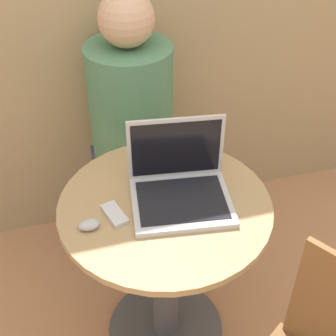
# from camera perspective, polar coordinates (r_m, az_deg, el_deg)

# --- Properties ---
(ground_plane) EXTENTS (12.00, 12.00, 0.00)m
(ground_plane) POSITION_cam_1_polar(r_m,az_deg,el_deg) (2.06, -0.29, -19.03)
(ground_plane) COLOR tan
(round_table) EXTENTS (0.69, 0.69, 0.72)m
(round_table) POSITION_cam_1_polar(r_m,az_deg,el_deg) (1.68, -0.34, -10.42)
(round_table) COLOR #4C4C51
(round_table) RESTS_ON ground_plane
(laptop) EXTENTS (0.35, 0.30, 0.25)m
(laptop) POSITION_cam_1_polar(r_m,az_deg,el_deg) (1.50, 1.43, -2.06)
(laptop) COLOR #B7B7BC
(laptop) RESTS_ON round_table
(cell_phone) EXTENTS (0.08, 0.12, 0.02)m
(cell_phone) POSITION_cam_1_polar(r_m,az_deg,el_deg) (1.47, -6.53, -5.63)
(cell_phone) COLOR silver
(cell_phone) RESTS_ON round_table
(computer_mouse) EXTENTS (0.06, 0.04, 0.03)m
(computer_mouse) POSITION_cam_1_polar(r_m,az_deg,el_deg) (1.44, -9.59, -6.84)
(computer_mouse) COLOR #B2B2B7
(computer_mouse) RESTS_ON round_table
(person_seated) EXTENTS (0.35, 0.54, 1.22)m
(person_seated) POSITION_cam_1_polar(r_m,az_deg,el_deg) (2.11, -4.58, 2.74)
(person_seated) COLOR #3D4766
(person_seated) RESTS_ON ground_plane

